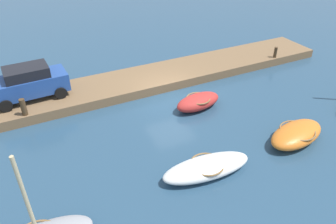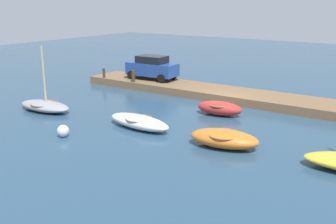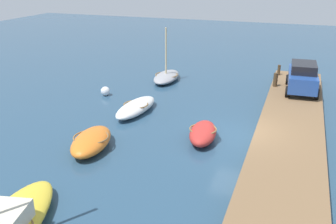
{
  "view_description": "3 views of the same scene",
  "coord_description": "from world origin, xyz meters",
  "px_view_note": "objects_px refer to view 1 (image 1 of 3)",
  "views": [
    {
      "loc": [
        7.23,
        14.18,
        9.27
      ],
      "look_at": [
        1.43,
        2.57,
        0.91
      ],
      "focal_mm": 34.44,
      "sensor_mm": 36.0,
      "label": 1
    },
    {
      "loc": [
        -10.79,
        21.47,
        6.39
      ],
      "look_at": [
        0.93,
        4.34,
        0.52
      ],
      "focal_mm": 42.63,
      "sensor_mm": 36.0,
      "label": 2
    },
    {
      "loc": [
        -16.62,
        -2.26,
        7.72
      ],
      "look_at": [
        -0.46,
        3.55,
        1.1
      ],
      "focal_mm": 40.22,
      "sensor_mm": 36.0,
      "label": 3
    }
  ],
  "objects_px": {
    "rowboat_orange": "(296,134)",
    "mooring_post_mid_west": "(23,107)",
    "rowboat_white": "(207,167)",
    "parked_car": "(29,82)",
    "dinghy_red": "(198,102)",
    "mooring_post_west": "(275,52)"
  },
  "relations": [
    {
      "from": "dinghy_red",
      "to": "rowboat_orange",
      "type": "xyz_separation_m",
      "value": [
        -2.56,
        4.51,
        -0.0
      ]
    },
    {
      "from": "mooring_post_mid_west",
      "to": "parked_car",
      "type": "xyz_separation_m",
      "value": [
        -0.54,
        -1.61,
        0.48
      ]
    },
    {
      "from": "dinghy_red",
      "to": "rowboat_white",
      "type": "distance_m",
      "value": 5.06
    },
    {
      "from": "rowboat_white",
      "to": "mooring_post_west",
      "type": "distance_m",
      "value": 12.17
    },
    {
      "from": "rowboat_orange",
      "to": "parked_car",
      "type": "distance_m",
      "value": 13.61
    },
    {
      "from": "dinghy_red",
      "to": "rowboat_orange",
      "type": "bearing_deg",
      "value": 112.63
    },
    {
      "from": "mooring_post_mid_west",
      "to": "mooring_post_west",
      "type": "bearing_deg",
      "value": 180.0
    },
    {
      "from": "rowboat_white",
      "to": "parked_car",
      "type": "distance_m",
      "value": 10.37
    },
    {
      "from": "mooring_post_west",
      "to": "rowboat_orange",
      "type": "bearing_deg",
      "value": 54.55
    },
    {
      "from": "dinghy_red",
      "to": "parked_car",
      "type": "xyz_separation_m",
      "value": [
        7.88,
        -4.17,
        1.05
      ]
    },
    {
      "from": "mooring_post_west",
      "to": "parked_car",
      "type": "relative_size",
      "value": 0.18
    },
    {
      "from": "mooring_post_west",
      "to": "mooring_post_mid_west",
      "type": "xyz_separation_m",
      "value": [
        16.01,
        0.0,
        0.08
      ]
    },
    {
      "from": "rowboat_orange",
      "to": "mooring_post_mid_west",
      "type": "relative_size",
      "value": 3.83
    },
    {
      "from": "rowboat_orange",
      "to": "mooring_post_west",
      "type": "bearing_deg",
      "value": -135.77
    },
    {
      "from": "rowboat_orange",
      "to": "parked_car",
      "type": "bearing_deg",
      "value": -50.06
    },
    {
      "from": "rowboat_orange",
      "to": "mooring_post_mid_west",
      "type": "distance_m",
      "value": 13.07
    },
    {
      "from": "rowboat_white",
      "to": "parked_car",
      "type": "bearing_deg",
      "value": -52.64
    },
    {
      "from": "dinghy_red",
      "to": "rowboat_white",
      "type": "height_order",
      "value": "dinghy_red"
    },
    {
      "from": "rowboat_orange",
      "to": "rowboat_white",
      "type": "height_order",
      "value": "rowboat_orange"
    },
    {
      "from": "dinghy_red",
      "to": "mooring_post_mid_west",
      "type": "relative_size",
      "value": 3.16
    },
    {
      "from": "mooring_post_west",
      "to": "parked_car",
      "type": "bearing_deg",
      "value": -5.94
    },
    {
      "from": "mooring_post_mid_west",
      "to": "parked_car",
      "type": "distance_m",
      "value": 1.76
    }
  ]
}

